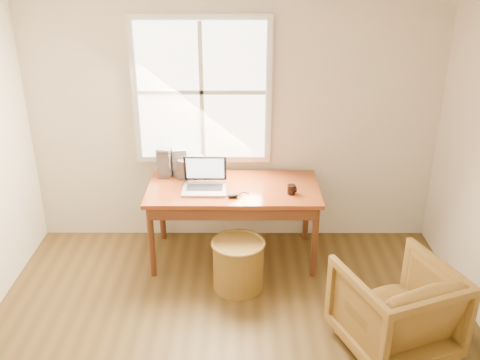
# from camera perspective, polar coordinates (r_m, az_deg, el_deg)

# --- Properties ---
(room_shell) EXTENTS (4.04, 4.54, 2.64)m
(room_shell) POSITION_cam_1_polar(r_m,az_deg,el_deg) (3.27, -1.54, -3.68)
(room_shell) COLOR brown
(room_shell) RESTS_ON ground
(desk) EXTENTS (1.60, 0.80, 0.04)m
(desk) POSITION_cam_1_polar(r_m,az_deg,el_deg) (5.00, -0.71, -0.93)
(desk) COLOR brown
(desk) RESTS_ON room_shell
(armchair) EXTENTS (0.99, 1.01, 0.71)m
(armchair) POSITION_cam_1_polar(r_m,az_deg,el_deg) (4.24, 16.25, -12.97)
(armchair) COLOR brown
(armchair) RESTS_ON room_shell
(wicker_stool) EXTENTS (0.58, 0.58, 0.45)m
(wicker_stool) POSITION_cam_1_polar(r_m,az_deg,el_deg) (4.79, -0.18, -9.04)
(wicker_stool) COLOR olive
(wicker_stool) RESTS_ON room_shell
(laptop) EXTENTS (0.43, 0.45, 0.32)m
(laptop) POSITION_cam_1_polar(r_m,az_deg,el_deg) (4.85, -3.87, 0.53)
(laptop) COLOR #A8AAAF
(laptop) RESTS_ON desk
(mouse) EXTENTS (0.11, 0.08, 0.03)m
(mouse) POSITION_cam_1_polar(r_m,az_deg,el_deg) (4.77, -0.77, -1.69)
(mouse) COLOR black
(mouse) RESTS_ON desk
(coffee_mug) EXTENTS (0.09, 0.09, 0.08)m
(coffee_mug) POSITION_cam_1_polar(r_m,az_deg,el_deg) (4.86, 5.49, -1.00)
(coffee_mug) COLOR black
(coffee_mug) RESTS_ON desk
(cd_stack_a) EXTENTS (0.15, 0.14, 0.27)m
(cd_stack_a) POSITION_cam_1_polar(r_m,az_deg,el_deg) (5.23, -6.44, 1.94)
(cd_stack_a) COLOR #A9ADB5
(cd_stack_a) RESTS_ON desk
(cd_stack_b) EXTENTS (0.16, 0.15, 0.19)m
(cd_stack_b) POSITION_cam_1_polar(r_m,az_deg,el_deg) (5.16, -5.88, 1.20)
(cd_stack_b) COLOR #27262C
(cd_stack_b) RESTS_ON desk
(cd_stack_c) EXTENTS (0.14, 0.13, 0.29)m
(cd_stack_c) POSITION_cam_1_polar(r_m,az_deg,el_deg) (5.21, -8.04, 1.87)
(cd_stack_c) COLOR #94939F
(cd_stack_c) RESTS_ON desk
(cd_stack_d) EXTENTS (0.17, 0.16, 0.19)m
(cd_stack_d) POSITION_cam_1_polar(r_m,az_deg,el_deg) (5.21, -4.65, 1.43)
(cd_stack_d) COLOR #B6B9C2
(cd_stack_d) RESTS_ON desk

